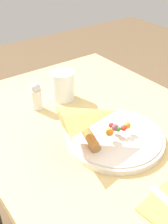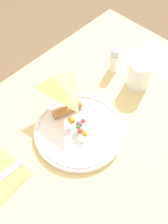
{
  "view_description": "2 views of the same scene",
  "coord_description": "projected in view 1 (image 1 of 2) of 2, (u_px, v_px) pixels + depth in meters",
  "views": [
    {
      "loc": [
        -0.34,
        0.42,
        1.24
      ],
      "look_at": [
        0.19,
        0.04,
        0.81
      ],
      "focal_mm": 45.0,
      "sensor_mm": 36.0,
      "label": 1
    },
    {
      "loc": [
        -0.22,
        -0.29,
        1.47
      ],
      "look_at": [
        0.12,
        0.03,
        0.8
      ],
      "focal_mm": 45.0,
      "sensor_mm": 36.0,
      "label": 2
    }
  ],
  "objects": [
    {
      "name": "dining_table",
      "position": [
        135.0,
        188.0,
        0.77
      ],
      "size": [
        1.2,
        0.66,
        0.76
      ],
      "color": "#DBB770",
      "rests_on": "ground_plane"
    },
    {
      "name": "milk_glass",
      "position": [
        62.0,
        86.0,
        0.91
      ],
      "size": [
        0.08,
        0.08,
        0.1
      ],
      "color": "white",
      "rests_on": "dining_table"
    },
    {
      "name": "salt_shaker",
      "position": [
        37.0,
        96.0,
        0.86
      ],
      "size": [
        0.03,
        0.03,
        0.09
      ],
      "color": "silver",
      "rests_on": "dining_table"
    },
    {
      "name": "plate_pizza",
      "position": [
        114.0,
        136.0,
        0.75
      ],
      "size": [
        0.26,
        0.26,
        0.05
      ],
      "color": "silver",
      "rests_on": "dining_table"
    }
  ]
}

